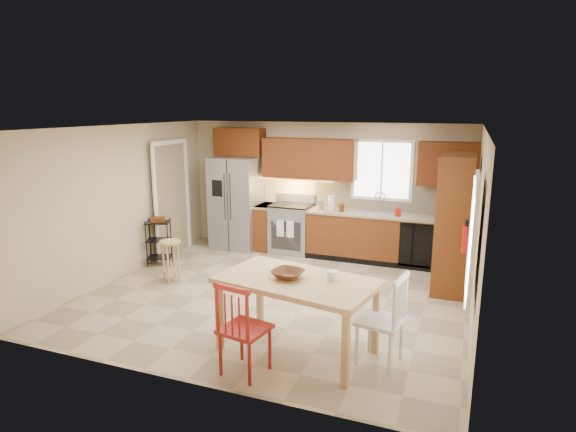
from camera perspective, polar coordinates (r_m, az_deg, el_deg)
The scene contains 33 objects.
floor at distance 7.36m, azimuth -1.48°, elevation -9.38°, with size 5.50×5.50×0.00m, color tan.
ceiling at distance 6.82m, azimuth -1.61°, elevation 10.45°, with size 5.50×5.00×0.02m, color silver.
wall_back at distance 9.30m, azimuth 4.29°, elevation 3.32°, with size 5.50×0.02×2.50m, color #CCB793.
wall_front at distance 4.85m, azimuth -12.83°, elevation -5.95°, with size 5.50×0.02×2.50m, color #CCB793.
wall_left at distance 8.40m, azimuth -19.19°, elevation 1.60°, with size 0.02×5.00×2.50m, color #CCB793.
wall_right at distance 6.49m, azimuth 21.56°, elevation -1.75°, with size 0.02×5.00×2.50m, color #CCB793.
refrigerator at distance 9.64m, azimuth -6.12°, elevation 1.56°, with size 0.92×0.75×1.82m, color gray.
range_stove at distance 9.34m, azimuth 0.43°, elevation -1.56°, with size 0.76×0.63×0.92m, color gray.
base_cabinet_narrow at distance 9.56m, azimuth -2.64°, elevation -1.30°, with size 0.30×0.60×0.90m, color brown.
base_cabinet_run at distance 8.92m, azimuth 11.63°, elevation -2.60°, with size 2.92×0.60×0.90m, color brown.
dishwasher at distance 8.57m, azimuth 15.02°, elevation -3.41°, with size 0.60×0.02×0.78m, color black.
backsplash at distance 9.03m, azimuth 12.13°, elevation 2.29°, with size 2.92×0.03×0.55m, color beige.
upper_over_fridge at distance 9.66m, azimuth -5.75°, elevation 8.72°, with size 1.00×0.35×0.55m, color #5F290F.
upper_left_block at distance 9.13m, azimuth 2.52°, elevation 6.81°, with size 1.80×0.35×0.75m, color #5F290F.
upper_right_block at distance 8.69m, azimuth 18.46°, elevation 5.85°, with size 1.00×0.35×0.75m, color #5F290F.
window_back at distance 8.98m, azimuth 11.07°, elevation 5.35°, with size 1.12×0.04×1.12m, color white.
sink at distance 8.85m, azimuth 10.54°, elevation 0.06°, with size 0.62×0.46×0.16m, color gray.
undercab_glow at distance 9.26m, azimuth 0.68°, elevation 4.43°, with size 1.60×0.30×0.01m, color #FFBF66.
soap_bottle at distance 8.67m, azimuth 12.93°, elevation 0.60°, with size 0.09×0.09×0.19m, color #B2110C.
paper_towel at distance 8.94m, azimuth 5.17°, elevation 1.55°, with size 0.12×0.12×0.28m, color white.
canister_steel at distance 9.01m, azimuth 3.94°, elevation 1.33°, with size 0.11×0.11×0.18m, color gray.
canister_wood at distance 8.88m, azimuth 6.35°, elevation 0.98°, with size 0.10×0.10×0.14m, color #533016.
pantry at distance 7.71m, azimuth 19.00°, elevation -0.88°, with size 0.50×0.95×2.10m, color brown.
fire_extinguisher at distance 6.67m, azimuth 20.42°, elevation -2.61°, with size 0.12×0.12×0.36m, color #B2110C.
window_right at distance 5.33m, azimuth 21.06°, elevation -2.55°, with size 0.04×1.02×1.32m, color white.
doorway at distance 9.41m, azimuth -13.70°, elevation 1.85°, with size 0.04×0.95×2.10m, color #8C7A59.
dining_table at distance 5.67m, azimuth 1.05°, elevation -11.69°, with size 1.77×1.00×0.86m, color tan, non-canonical shape.
chair_red at distance 5.21m, azimuth -5.14°, elevation -12.97°, with size 0.49×0.49×1.04m, color maroon, non-canonical shape.
chair_white at distance 5.46m, azimuth 10.87°, elevation -11.90°, with size 0.49×0.49×1.04m, color white, non-canonical shape.
table_bowl at distance 5.54m, azimuth -0.01°, elevation -7.35°, with size 0.36×0.36×0.09m, color #533016.
table_jar at distance 5.48m, azimuth 5.31°, elevation -7.25°, with size 0.15×0.15×0.17m, color white.
bar_stool at distance 8.03m, azimuth -13.69°, elevation -5.23°, with size 0.33×0.33×0.69m, color tan, non-canonical shape.
utility_cart at distance 8.91m, azimuth -15.05°, elevation -3.03°, with size 0.42×0.32×0.83m, color black, non-canonical shape.
Camera 1 is at (2.58, -6.31, 2.79)m, focal length 30.00 mm.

